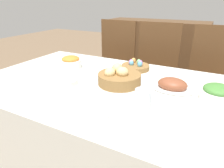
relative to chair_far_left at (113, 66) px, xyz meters
The scene contains 16 objects.
dining_table 1.00m from the chair_far_left, 60.46° to the right, with size 1.86×1.05×0.73m.
chair_far_left is the anchor object (origin of this frame).
chair_far_right 1.00m from the chair_far_left, ahead, with size 0.44×0.44×1.02m.
chair_far_center 0.47m from the chair_far_left, ahead, with size 0.43×0.43×1.02m.
sideboard 0.86m from the chair_far_left, 74.02° to the left, with size 1.32×0.44×0.97m.
bread_basket 0.98m from the chair_far_left, 60.06° to the right, with size 0.27×0.27×0.13m.
egg_basket 0.72m from the chair_far_left, 47.78° to the right, with size 0.21×0.21×0.08m.
ham_platter 1.11m from the chair_far_left, 43.48° to the right, with size 0.26×0.18×0.08m.
carrot_bowl 0.75m from the chair_far_left, 89.67° to the right, with size 0.16×0.16×0.10m.
green_salad_bowl 1.33m from the chair_far_left, 37.91° to the right, with size 0.17×0.17×0.09m.
dinner_plate 1.30m from the chair_far_left, 67.94° to the right, with size 0.25×0.25×0.01m.
fork 1.25m from the chair_far_left, 74.48° to the right, with size 0.02×0.16×0.00m.
knife 1.36m from the chair_far_left, 61.96° to the right, with size 0.02×0.16×0.00m.
spoon 1.37m from the chair_far_left, 60.84° to the right, with size 0.02×0.16×0.00m.
drinking_cup 1.29m from the chair_far_left, 55.82° to the right, with size 0.08×0.08×0.10m.
butter_dish 1.03m from the chair_far_left, 79.47° to the right, with size 0.13×0.08×0.03m.
Camera 1 is at (0.49, -1.02, 1.23)m, focal length 32.00 mm.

